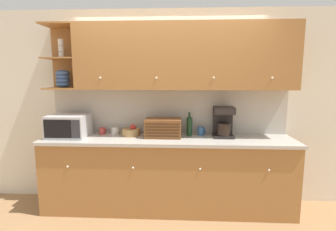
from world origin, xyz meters
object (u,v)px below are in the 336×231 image
at_px(fruit_basket, 131,132).
at_px(mug_patterned_third, 201,131).
at_px(mug_blue_second, 115,131).
at_px(mug, 102,131).
at_px(wine_bottle, 189,125).
at_px(bread_box, 163,128).
at_px(microwave, 69,126).
at_px(coffee_maker, 223,122).

relative_size(fruit_basket, mug_patterned_third, 2.22).
bearing_deg(mug_patterned_third, mug_blue_second, 179.80).
distance_m(mug, wine_bottle, 1.18).
bearing_deg(wine_bottle, bread_box, -163.09).
distance_m(mug_blue_second, mug_patterned_third, 1.17).
bearing_deg(bread_box, fruit_basket, 171.67).
bearing_deg(mug, fruit_basket, -8.31).
relative_size(mug_blue_second, bread_box, 0.22).
relative_size(mug, bread_box, 0.20).
bearing_deg(mug, mug_blue_second, 7.74).
distance_m(fruit_basket, mug_patterned_third, 0.93).
bearing_deg(wine_bottle, fruit_basket, -177.00).
height_order(mug, mug_blue_second, mug_blue_second).
bearing_deg(mug, microwave, -157.34).
relative_size(microwave, mug_blue_second, 4.73).
bearing_deg(coffee_maker, microwave, -177.41).
bearing_deg(mug_patterned_third, coffee_maker, -18.09).
bearing_deg(mug_patterned_third, mug, -179.21).
bearing_deg(mug_patterned_third, microwave, -174.03).
height_order(mug_blue_second, fruit_basket, fruit_basket).
xyz_separation_m(mug_blue_second, wine_bottle, (1.01, -0.04, 0.09)).
relative_size(mug_blue_second, mug_patterned_third, 0.93).
distance_m(mug, mug_blue_second, 0.17).
relative_size(fruit_basket, bread_box, 0.53).
xyz_separation_m(bread_box, mug_patterned_third, (0.50, 0.14, -0.06)).
bearing_deg(coffee_maker, mug_blue_second, 176.28).
distance_m(mug_blue_second, wine_bottle, 1.01).
bearing_deg(fruit_basket, coffee_maker, -0.59).
height_order(microwave, fruit_basket, microwave).
bearing_deg(fruit_basket, mug_blue_second, 161.19).
relative_size(fruit_basket, wine_bottle, 0.79).
distance_m(fruit_basket, bread_box, 0.44).
bearing_deg(mug_blue_second, microwave, -161.57).
bearing_deg(mug, mug_patterned_third, 0.79).
xyz_separation_m(microwave, mug_blue_second, (0.55, 0.18, -0.10)).
height_order(microwave, mug, microwave).
distance_m(bread_box, wine_bottle, 0.36).
distance_m(microwave, mug, 0.43).
relative_size(microwave, fruit_basket, 1.98).
xyz_separation_m(fruit_basket, wine_bottle, (0.77, 0.04, 0.09)).
relative_size(mug_blue_second, fruit_basket, 0.42).
bearing_deg(mug_blue_second, mug_patterned_third, -0.20).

